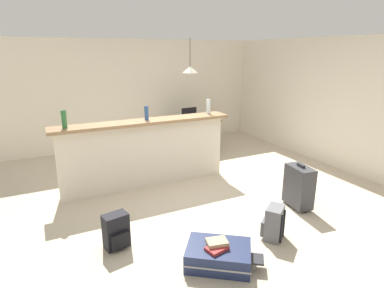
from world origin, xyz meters
TOP-DOWN VIEW (x-y plane):
  - ground_plane at (0.00, 0.00)m, footprint 13.00×13.00m
  - wall_back at (0.00, 3.05)m, footprint 6.60×0.10m
  - wall_right at (3.05, 0.30)m, footprint 0.10×6.00m
  - partition_half_wall at (-0.62, 0.52)m, footprint 2.80×0.20m
  - bar_countertop at (-0.62, 0.52)m, footprint 2.96×0.40m
  - bottle_green at (-1.84, 0.52)m, footprint 0.07×0.07m
  - bottle_blue at (-0.57, 0.55)m, footprint 0.07×0.07m
  - bottle_clear at (0.60, 0.58)m, footprint 0.07×0.07m
  - dining_table at (0.98, 2.01)m, footprint 1.10×0.80m
  - dining_chair_near_partition at (0.87, 1.43)m, footprint 0.46×0.46m
  - dining_chair_far_side at (1.07, 2.49)m, footprint 0.44×0.44m
  - pendant_lamp at (0.93, 2.01)m, footprint 0.34×0.34m
  - suitcase_flat_navy at (-0.60, -1.87)m, footprint 0.87×0.80m
  - backpack_black at (-1.51, -1.06)m, footprint 0.31×0.29m
  - backpack_grey at (0.26, -1.72)m, footprint 0.34×0.33m
  - suitcase_upright_charcoal at (1.13, -1.23)m, footprint 0.29×0.47m
  - book_stack at (-0.64, -1.88)m, footprint 0.28×0.25m

SIDE VIEW (x-z plane):
  - ground_plane at x=0.00m, z-range -0.05..0.00m
  - suitcase_flat_navy at x=-0.60m, z-range 0.00..0.22m
  - backpack_black at x=-1.51m, z-range -0.01..0.41m
  - backpack_grey at x=0.26m, z-range -0.01..0.41m
  - book_stack at x=-0.64m, z-range 0.22..0.30m
  - suitcase_upright_charcoal at x=1.13m, z-range 0.00..0.67m
  - dining_chair_near_partition at x=0.87m, z-range 0.05..0.98m
  - dining_chair_far_side at x=1.07m, z-range 0.05..0.98m
  - partition_half_wall at x=-0.62m, z-range 0.00..1.09m
  - dining_table at x=0.98m, z-range 0.28..1.02m
  - bar_countertop at x=-0.62m, z-range 1.09..1.14m
  - wall_back at x=0.00m, z-range 0.00..2.50m
  - wall_right at x=3.05m, z-range 0.00..2.50m
  - bottle_blue at x=-0.57m, z-range 1.14..1.37m
  - bottle_clear at x=0.60m, z-range 1.14..1.40m
  - bottle_green at x=-1.84m, z-range 1.14..1.41m
  - pendant_lamp at x=0.93m, z-range 1.45..2.23m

